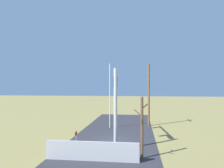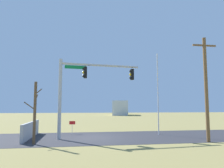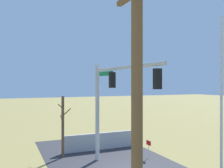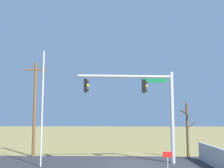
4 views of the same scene
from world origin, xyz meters
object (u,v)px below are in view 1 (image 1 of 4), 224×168
Objects in this scene: open_sign at (76,135)px; utility_pole at (149,93)px; signal_mast at (115,92)px; bare_tree at (142,127)px; flagpole at (110,96)px.

utility_pole is at bearing 146.78° from open_sign.
signal_mast reaches higher than bare_tree.
utility_pole is 6.47× the size of open_sign.
open_sign is (0.85, -3.28, -3.66)m from signal_mast.
signal_mast is 0.89× the size of flagpole.
utility_pole is 1.81× the size of bare_tree.
signal_mast is 4.67m from bare_tree.
open_sign is at bearing -114.50° from bare_tree.
signal_mast reaches higher than open_sign.
open_sign is (8.02, -1.83, -2.97)m from flagpole.
open_sign is (-2.52, -5.53, -1.33)m from bare_tree.
bare_tree reaches higher than open_sign.
flagpole is 8.75m from open_sign.
utility_pole is at bearing 175.29° from bare_tree.
signal_mast is at bearing -146.33° from bare_tree.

